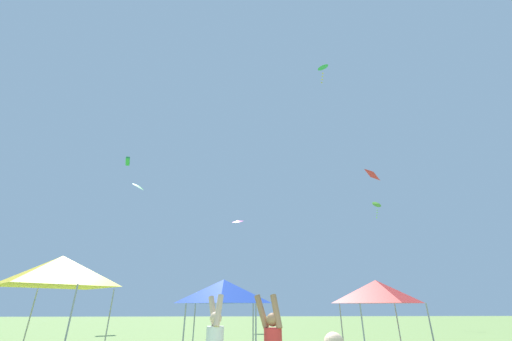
{
  "coord_description": "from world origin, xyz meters",
  "views": [
    {
      "loc": [
        -0.37,
        -4.58,
        1.89
      ],
      "look_at": [
        0.82,
        20.29,
        13.04
      ],
      "focal_mm": 21.21,
      "sensor_mm": 36.0,
      "label": 1
    }
  ],
  "objects_px": {
    "kite_green_delta": "(323,67)",
    "kite_green_box": "(128,161)",
    "canopy_tent_yellow": "(59,271)",
    "kite_green_diamond": "(139,186)",
    "kite_magenta_delta": "(238,221)",
    "kite_red_diamond": "(373,174)",
    "canopy_tent_blue": "(223,291)",
    "canopy_tent_red": "(377,292)",
    "kite_lime_delta": "(377,205)"
  },
  "relations": [
    {
      "from": "kite_green_diamond",
      "to": "kite_green_delta",
      "type": "bearing_deg",
      "value": -25.31
    },
    {
      "from": "canopy_tent_blue",
      "to": "kite_green_delta",
      "type": "bearing_deg",
      "value": 52.32
    },
    {
      "from": "canopy_tent_blue",
      "to": "canopy_tent_red",
      "type": "height_order",
      "value": "canopy_tent_red"
    },
    {
      "from": "kite_magenta_delta",
      "to": "kite_green_diamond",
      "type": "xyz_separation_m",
      "value": [
        -11.56,
        2.05,
        4.48
      ]
    },
    {
      "from": "kite_lime_delta",
      "to": "kite_magenta_delta",
      "type": "bearing_deg",
      "value": -169.7
    },
    {
      "from": "canopy_tent_blue",
      "to": "kite_lime_delta",
      "type": "distance_m",
      "value": 29.46
    },
    {
      "from": "kite_green_diamond",
      "to": "kite_green_box",
      "type": "bearing_deg",
      "value": -103.37
    },
    {
      "from": "kite_green_box",
      "to": "kite_red_diamond",
      "type": "distance_m",
      "value": 25.95
    },
    {
      "from": "kite_green_diamond",
      "to": "kite_lime_delta",
      "type": "relative_size",
      "value": 0.8
    },
    {
      "from": "kite_lime_delta",
      "to": "canopy_tent_red",
      "type": "bearing_deg",
      "value": -116.68
    },
    {
      "from": "canopy_tent_blue",
      "to": "kite_green_diamond",
      "type": "height_order",
      "value": "kite_green_diamond"
    },
    {
      "from": "canopy_tent_yellow",
      "to": "kite_magenta_delta",
      "type": "bearing_deg",
      "value": 72.01
    },
    {
      "from": "canopy_tent_red",
      "to": "kite_lime_delta",
      "type": "relative_size",
      "value": 1.27
    },
    {
      "from": "canopy_tent_blue",
      "to": "kite_magenta_delta",
      "type": "xyz_separation_m",
      "value": [
        0.22,
        18.66,
        7.61
      ]
    },
    {
      "from": "kite_green_diamond",
      "to": "kite_red_diamond",
      "type": "distance_m",
      "value": 25.71
    },
    {
      "from": "kite_magenta_delta",
      "to": "kite_red_diamond",
      "type": "height_order",
      "value": "kite_red_diamond"
    },
    {
      "from": "canopy_tent_blue",
      "to": "kite_green_box",
      "type": "relative_size",
      "value": 2.67
    },
    {
      "from": "kite_magenta_delta",
      "to": "kite_red_diamond",
      "type": "xyz_separation_m",
      "value": [
        13.39,
        -4.13,
        3.85
      ]
    },
    {
      "from": "canopy_tent_red",
      "to": "kite_green_box",
      "type": "height_order",
      "value": "kite_green_box"
    },
    {
      "from": "canopy_tent_yellow",
      "to": "kite_green_diamond",
      "type": "relative_size",
      "value": 2.02
    },
    {
      "from": "canopy_tent_red",
      "to": "canopy_tent_yellow",
      "type": "bearing_deg",
      "value": -177.22
    },
    {
      "from": "kite_red_diamond",
      "to": "canopy_tent_yellow",
      "type": "bearing_deg",
      "value": -142.51
    },
    {
      "from": "canopy_tent_yellow",
      "to": "canopy_tent_blue",
      "type": "bearing_deg",
      "value": 4.93
    },
    {
      "from": "kite_magenta_delta",
      "to": "kite_lime_delta",
      "type": "xyz_separation_m",
      "value": [
        16.66,
        3.03,
        3.01
      ]
    },
    {
      "from": "canopy_tent_blue",
      "to": "kite_green_box",
      "type": "height_order",
      "value": "kite_green_box"
    },
    {
      "from": "kite_lime_delta",
      "to": "kite_green_delta",
      "type": "bearing_deg",
      "value": -128.13
    },
    {
      "from": "kite_green_delta",
      "to": "kite_red_diamond",
      "type": "height_order",
      "value": "kite_green_delta"
    },
    {
      "from": "kite_magenta_delta",
      "to": "kite_lime_delta",
      "type": "bearing_deg",
      "value": 10.3
    },
    {
      "from": "canopy_tent_red",
      "to": "kite_magenta_delta",
      "type": "bearing_deg",
      "value": 107.32
    },
    {
      "from": "canopy_tent_red",
      "to": "kite_lime_delta",
      "type": "bearing_deg",
      "value": 63.32
    },
    {
      "from": "canopy_tent_yellow",
      "to": "canopy_tent_red",
      "type": "distance_m",
      "value": 12.06
    },
    {
      "from": "canopy_tent_yellow",
      "to": "kite_red_diamond",
      "type": "bearing_deg",
      "value": 37.49
    },
    {
      "from": "kite_green_diamond",
      "to": "kite_green_delta",
      "type": "height_order",
      "value": "kite_green_delta"
    },
    {
      "from": "canopy_tent_blue",
      "to": "canopy_tent_red",
      "type": "distance_m",
      "value": 6.02
    },
    {
      "from": "canopy_tent_red",
      "to": "kite_red_diamond",
      "type": "xyz_separation_m",
      "value": [
        7.59,
        14.47,
        11.45
      ]
    },
    {
      "from": "kite_magenta_delta",
      "to": "kite_green_box",
      "type": "height_order",
      "value": "kite_green_box"
    },
    {
      "from": "canopy_tent_blue",
      "to": "kite_green_delta",
      "type": "height_order",
      "value": "kite_green_delta"
    },
    {
      "from": "kite_green_box",
      "to": "kite_green_delta",
      "type": "xyz_separation_m",
      "value": [
        20.67,
        -6.74,
        7.96
      ]
    },
    {
      "from": "kite_magenta_delta",
      "to": "canopy_tent_blue",
      "type": "bearing_deg",
      "value": -90.67
    },
    {
      "from": "canopy_tent_yellow",
      "to": "canopy_tent_blue",
      "type": "xyz_separation_m",
      "value": [
        6.01,
        0.52,
        -0.66
      ]
    },
    {
      "from": "canopy_tent_red",
      "to": "kite_magenta_delta",
      "type": "relative_size",
      "value": 1.82
    },
    {
      "from": "canopy_tent_red",
      "to": "kite_green_box",
      "type": "distance_m",
      "value": 28.99
    },
    {
      "from": "kite_magenta_delta",
      "to": "kite_lime_delta",
      "type": "height_order",
      "value": "kite_lime_delta"
    },
    {
      "from": "canopy_tent_blue",
      "to": "kite_green_delta",
      "type": "xyz_separation_m",
      "value": [
        8.68,
        11.24,
        21.93
      ]
    },
    {
      "from": "kite_red_diamond",
      "to": "kite_lime_delta",
      "type": "xyz_separation_m",
      "value": [
        3.27,
        7.15,
        -0.84
      ]
    },
    {
      "from": "canopy_tent_red",
      "to": "kite_green_delta",
      "type": "distance_m",
      "value": 24.75
    },
    {
      "from": "kite_green_delta",
      "to": "kite_green_box",
      "type": "bearing_deg",
      "value": 161.93
    },
    {
      "from": "kite_green_box",
      "to": "kite_green_diamond",
      "type": "xyz_separation_m",
      "value": [
        0.65,
        2.73,
        -1.88
      ]
    },
    {
      "from": "canopy_tent_red",
      "to": "kite_green_delta",
      "type": "xyz_separation_m",
      "value": [
        2.66,
        11.17,
        21.93
      ]
    },
    {
      "from": "canopy_tent_red",
      "to": "kite_lime_delta",
      "type": "height_order",
      "value": "kite_lime_delta"
    }
  ]
}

